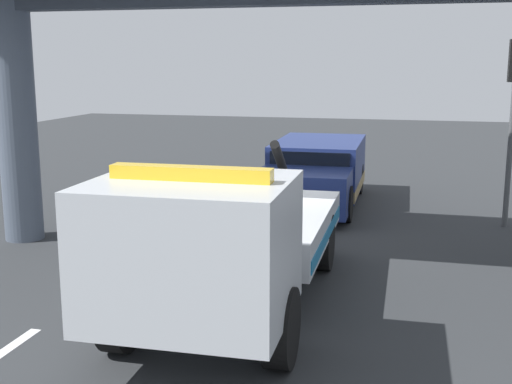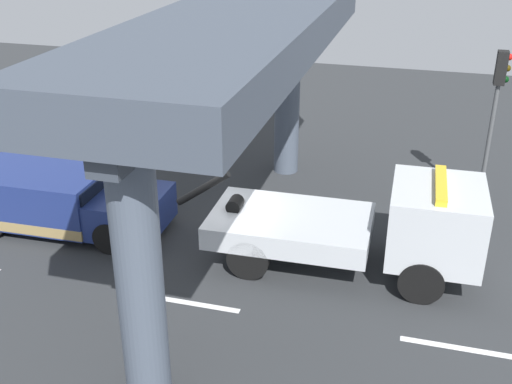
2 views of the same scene
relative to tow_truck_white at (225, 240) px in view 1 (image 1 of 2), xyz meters
name	(u,v)px [view 1 (image 1 of 2)]	position (x,y,z in m)	size (l,w,h in m)	color
ground_plane	(280,252)	(-3.79, -0.02, -1.25)	(60.00, 40.00, 0.10)	#2D3033
lane_stripe_west	(241,187)	(-9.79, -2.46, -1.20)	(2.60, 0.16, 0.01)	silver
lane_stripe_mid	(164,241)	(-3.79, -2.46, -1.20)	(2.60, 0.16, 0.01)	silver
tow_truck_white	(225,240)	(0.00, 0.00, 0.00)	(7.27, 2.50, 2.46)	silver
towed_van_green	(316,174)	(-8.19, -0.02, -0.42)	(5.23, 2.29, 1.58)	navy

